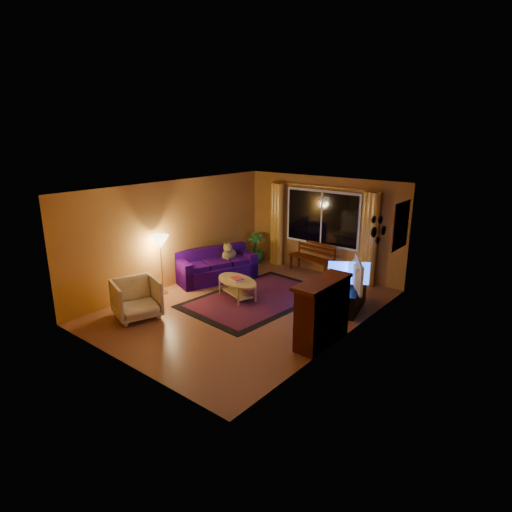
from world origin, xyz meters
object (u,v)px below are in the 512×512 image
Objects in this scene: coffee_table at (237,289)px; tv_console at (351,299)px; armchair at (136,297)px; bench at (311,266)px; floor_lamp at (162,265)px; sofa at (216,265)px.

tv_console is (2.25, 1.03, 0.02)m from coffee_table.
bench is at bearing 4.04° from armchair.
floor_lamp is 1.17× the size of tv_console.
bench is at bearing 82.26° from coffee_table.
floor_lamp is 1.80m from coffee_table.
floor_lamp is at bearing -82.60° from sofa.
armchair is (0.33, -2.58, 0.04)m from sofa.
sofa is 2.60m from armchair.
armchair is 2.21m from coffee_table.
sofa is (-1.55, -1.96, 0.19)m from bench.
bench is 1.53× the size of armchair.
floor_lamp is at bearing 48.06° from armchair.
bench is 3.89m from floor_lamp.
bench is 2.51m from sofa.
coffee_table reaches higher than bench.
bench is at bearing 71.72° from sofa.
coffee_table is at bearing -4.56° from armchair.
armchair is 0.64× the size of floor_lamp.
tv_console is (3.46, 0.46, -0.15)m from sofa.
armchair is at bearing -113.73° from coffee_table.
coffee_table is 2.48m from tv_console.
sofa reaches higher than tv_console.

